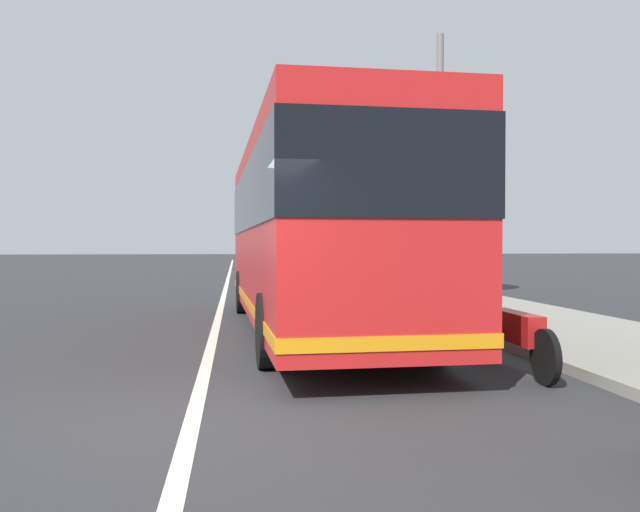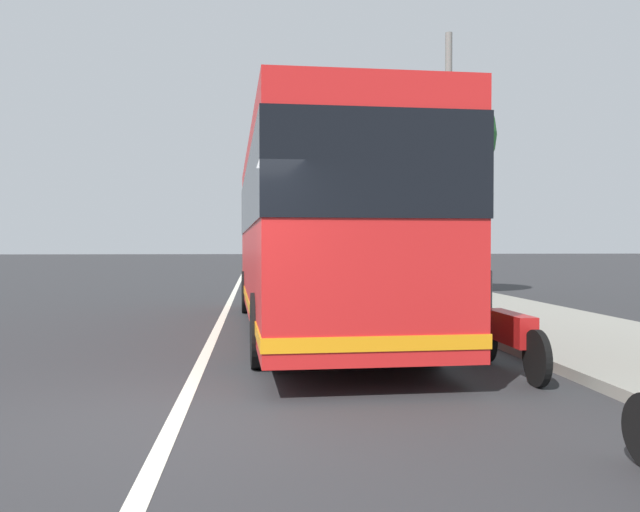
% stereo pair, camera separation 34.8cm
% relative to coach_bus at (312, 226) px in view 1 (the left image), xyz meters
% --- Properties ---
extents(ground_plane, '(220.00, 220.00, 0.00)m').
position_rel_coach_bus_xyz_m(ground_plane, '(-6.06, 1.81, -1.99)').
color(ground_plane, '#2D2D30').
extents(sidewalk_curb, '(110.00, 3.60, 0.14)m').
position_rel_coach_bus_xyz_m(sidewalk_curb, '(3.94, -4.51, -1.92)').
color(sidewalk_curb, gray).
rests_on(sidewalk_curb, ground).
extents(lane_divider_line, '(110.00, 0.16, 0.01)m').
position_rel_coach_bus_xyz_m(lane_divider_line, '(3.94, 1.81, -1.99)').
color(lane_divider_line, silver).
rests_on(lane_divider_line, ground).
extents(coach_bus, '(11.26, 2.90, 3.45)m').
position_rel_coach_bus_xyz_m(coach_bus, '(0.00, 0.00, 0.00)').
color(coach_bus, red).
rests_on(coach_bus, ground).
extents(motorcycle_mid_row, '(2.30, 0.24, 1.28)m').
position_rel_coach_bus_xyz_m(motorcycle_mid_row, '(-4.23, -2.15, -1.50)').
color(motorcycle_mid_row, black).
rests_on(motorcycle_mid_row, ground).
extents(car_behind_bus, '(4.59, 1.77, 1.45)m').
position_rel_coach_bus_xyz_m(car_behind_bus, '(14.37, -0.67, -1.31)').
color(car_behind_bus, silver).
rests_on(car_behind_bus, ground).
extents(car_far_distant, '(4.41, 2.08, 1.58)m').
position_rel_coach_bus_xyz_m(car_far_distant, '(34.42, -0.59, -1.25)').
color(car_far_distant, gold).
rests_on(car_far_distant, ground).
extents(roadside_tree_mid_block, '(3.59, 3.59, 6.90)m').
position_rel_coach_bus_xyz_m(roadside_tree_mid_block, '(8.17, -4.73, 3.07)').
color(roadside_tree_mid_block, brown).
rests_on(roadside_tree_mid_block, ground).
extents(utility_pole, '(0.20, 0.20, 7.86)m').
position_rel_coach_bus_xyz_m(utility_pole, '(6.63, -4.59, 1.94)').
color(utility_pole, slate).
rests_on(utility_pole, ground).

